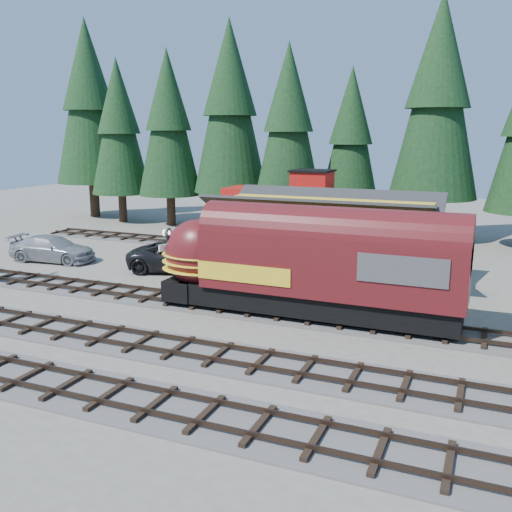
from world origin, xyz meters
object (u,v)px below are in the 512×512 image
at_px(locomotive, 297,268).
at_px(pickup_truck_b, 52,249).
at_px(pickup_truck_a, 182,257).
at_px(depot, 324,233).
at_px(caboose, 298,216).

distance_m(locomotive, pickup_truck_b, 19.96).
xyz_separation_m(locomotive, pickup_truck_b, (-19.29, 4.88, -1.53)).
relative_size(pickup_truck_a, pickup_truck_b, 1.13).
distance_m(depot, pickup_truck_a, 9.32).
distance_m(locomotive, caboose, 14.78).
xyz_separation_m(depot, locomotive, (0.61, -6.50, -0.56)).
bearing_deg(depot, caboose, 118.82).
height_order(caboose, pickup_truck_b, caboose).
relative_size(locomotive, caboose, 1.39).
bearing_deg(caboose, pickup_truck_a, -121.29).
relative_size(depot, caboose, 1.19).
bearing_deg(locomotive, pickup_truck_b, 165.79).
bearing_deg(pickup_truck_a, pickup_truck_b, 79.15).
distance_m(depot, locomotive, 6.55).
height_order(depot, locomotive, depot).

